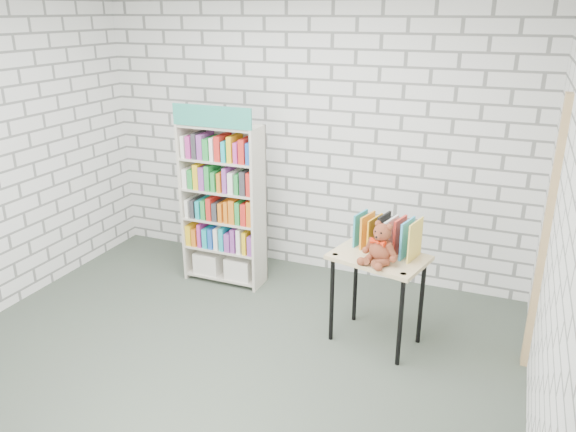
% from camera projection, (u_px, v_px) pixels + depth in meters
% --- Properties ---
extents(ground, '(4.50, 4.50, 0.00)m').
position_uv_depth(ground, '(217.00, 365.00, 4.39)').
color(ground, '#404A3E').
rests_on(ground, ground).
extents(room_shell, '(4.52, 4.02, 2.81)m').
position_uv_depth(room_shell, '(206.00, 141.00, 3.77)').
color(room_shell, silver).
rests_on(room_shell, ground).
extents(bookshelf, '(0.80, 0.31, 1.80)m').
position_uv_depth(bookshelf, '(223.00, 203.00, 5.51)').
color(bookshelf, beige).
rests_on(bookshelf, ground).
extents(display_table, '(0.82, 0.66, 0.78)m').
position_uv_depth(display_table, '(378.00, 268.00, 4.49)').
color(display_table, tan).
rests_on(display_table, ground).
extents(table_books, '(0.55, 0.34, 0.30)m').
position_uv_depth(table_books, '(387.00, 234.00, 4.49)').
color(table_books, teal).
rests_on(table_books, display_table).
extents(teddy_bear, '(0.30, 0.29, 0.33)m').
position_uv_depth(teddy_bear, '(380.00, 247.00, 4.29)').
color(teddy_bear, maroon).
rests_on(teddy_bear, display_table).
extents(door_trim, '(0.05, 0.12, 2.10)m').
position_uv_depth(door_trim, '(545.00, 239.00, 4.07)').
color(door_trim, tan).
rests_on(door_trim, ground).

